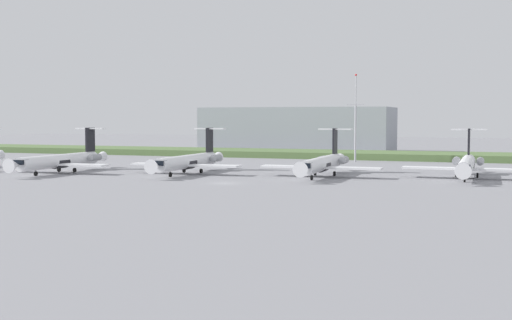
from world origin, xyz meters
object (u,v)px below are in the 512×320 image
Objects in this scene: regional_jet_second at (61,160)px; regional_jet_fifth at (467,164)px; regional_jet_third at (189,161)px; antenna_mast at (355,125)px; regional_jet_fourth at (323,163)px.

regional_jet_fifth is (77.91, 14.83, 0.00)m from regional_jet_second.
antenna_mast is at bearing 61.92° from regional_jet_third.
regional_jet_fourth is (52.00, 9.42, 0.00)m from regional_jet_second.
antenna_mast reaches higher than regional_jet_fourth.
regional_jet_third is 26.83m from regional_jet_fourth.
antenna_mast is at bearing 92.91° from regional_jet_fourth.
antenna_mast is (49.80, 52.56, 6.65)m from regional_jet_second.
regional_jet_fourth is 1.00× the size of regional_jet_fifth.
antenna_mast is (24.49, 45.91, 6.65)m from regional_jet_third.
regional_jet_fourth is 1.40× the size of antenna_mast.
regional_jet_fifth is at bearing 10.78° from regional_jet_second.
regional_jet_fifth is 1.40× the size of antenna_mast.
antenna_mast reaches higher than regional_jet_fifth.
regional_jet_third is at bearing 14.70° from regional_jet_second.
antenna_mast is at bearing 126.68° from regional_jet_fifth.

